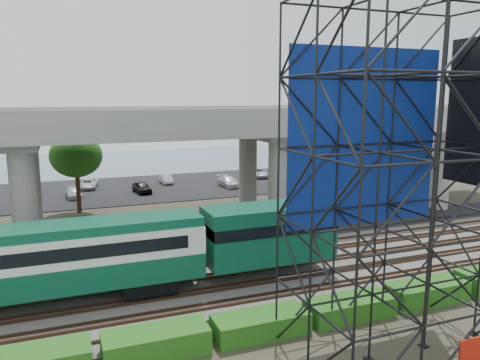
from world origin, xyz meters
name	(u,v)px	position (x,y,z in m)	size (l,w,h in m)	color
ground	(213,301)	(0.00, 0.00, 0.00)	(140.00, 140.00, 0.00)	#474233
ballast_bed	(203,286)	(0.00, 2.00, 0.10)	(90.00, 12.00, 0.20)	slate
service_road	(171,245)	(0.00, 10.50, 0.04)	(90.00, 5.00, 0.08)	black
parking_lot	(128,189)	(0.00, 34.00, 0.04)	(90.00, 18.00, 0.08)	black
harbor_water	(109,165)	(0.00, 56.00, 0.01)	(140.00, 40.00, 0.03)	slate
rail_tracks	(203,283)	(0.00, 2.00, 0.28)	(90.00, 9.52, 0.16)	#472D1E
commuter_train	(63,257)	(-7.60, 2.00, 2.88)	(29.30, 3.06, 4.30)	black
overpass	(136,133)	(-1.45, 16.00, 8.21)	(80.00, 12.00, 12.40)	#9E9B93
scaffold_tower	(407,188)	(5.99, -7.98, 7.47)	(9.36, 6.36, 15.00)	black
hedge_strip	(261,323)	(1.01, -4.30, 0.56)	(34.60, 1.80, 1.20)	#154F12
trees	(97,167)	(-4.67, 16.17, 5.57)	(40.94, 16.94, 7.69)	#382314
parked_cars	(141,184)	(1.59, 33.46, 0.68)	(38.27, 9.41, 1.31)	silver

